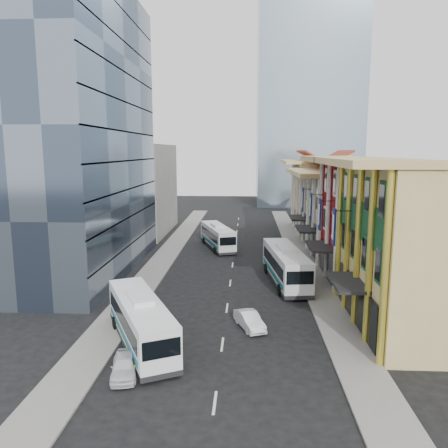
# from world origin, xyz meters

# --- Properties ---
(ground) EXTENTS (200.00, 200.00, 0.00)m
(ground) POSITION_xyz_m (0.00, 0.00, 0.00)
(ground) COLOR black
(ground) RESTS_ON ground
(sidewalk_right) EXTENTS (3.00, 90.00, 0.15)m
(sidewalk_right) POSITION_xyz_m (8.50, 22.00, 0.07)
(sidewalk_right) COLOR slate
(sidewalk_right) RESTS_ON ground
(sidewalk_left) EXTENTS (3.00, 90.00, 0.15)m
(sidewalk_left) POSITION_xyz_m (-8.50, 22.00, 0.07)
(sidewalk_left) COLOR slate
(sidewalk_left) RESTS_ON ground
(shophouse_tan) EXTENTS (8.00, 14.00, 12.00)m
(shophouse_tan) POSITION_xyz_m (14.00, 5.00, 6.00)
(shophouse_tan) COLOR tan
(shophouse_tan) RESTS_ON ground
(shophouse_red) EXTENTS (8.00, 10.00, 12.00)m
(shophouse_red) POSITION_xyz_m (14.00, 17.00, 6.00)
(shophouse_red) COLOR maroon
(shophouse_red) RESTS_ON ground
(shophouse_cream_near) EXTENTS (8.00, 9.00, 10.00)m
(shophouse_cream_near) POSITION_xyz_m (14.00, 26.50, 5.00)
(shophouse_cream_near) COLOR silver
(shophouse_cream_near) RESTS_ON ground
(shophouse_cream_mid) EXTENTS (8.00, 9.00, 10.00)m
(shophouse_cream_mid) POSITION_xyz_m (14.00, 35.50, 5.00)
(shophouse_cream_mid) COLOR silver
(shophouse_cream_mid) RESTS_ON ground
(shophouse_cream_far) EXTENTS (8.00, 12.00, 11.00)m
(shophouse_cream_far) POSITION_xyz_m (14.00, 46.00, 5.50)
(shophouse_cream_far) COLOR silver
(shophouse_cream_far) RESTS_ON ground
(office_tower) EXTENTS (12.00, 26.00, 30.00)m
(office_tower) POSITION_xyz_m (-17.00, 19.00, 15.00)
(office_tower) COLOR #364356
(office_tower) RESTS_ON ground
(office_block_far) EXTENTS (10.00, 18.00, 14.00)m
(office_block_far) POSITION_xyz_m (-16.00, 42.00, 7.00)
(office_block_far) COLOR gray
(office_block_far) RESTS_ON ground
(bus_left_near) EXTENTS (7.12, 11.00, 3.52)m
(bus_left_near) POSITION_xyz_m (-5.50, 0.67, 1.76)
(bus_left_near) COLOR white
(bus_left_near) RESTS_ON ground
(bus_left_far) EXTENTS (5.58, 10.62, 3.33)m
(bus_left_far) POSITION_xyz_m (-2.33, 30.87, 1.66)
(bus_left_far) COLOR silver
(bus_left_far) RESTS_ON ground
(bus_right) EXTENTS (4.20, 12.01, 3.77)m
(bus_right) POSITION_xyz_m (5.50, 15.42, 1.89)
(bus_right) COLOR silver
(bus_right) RESTS_ON ground
(sedan_left) EXTENTS (2.17, 3.86, 1.24)m
(sedan_left) POSITION_xyz_m (-5.50, -3.47, 0.62)
(sedan_left) COLOR silver
(sedan_left) RESTS_ON ground
(sedan_right) EXTENTS (2.56, 3.90, 1.22)m
(sedan_right) POSITION_xyz_m (1.86, 3.85, 0.61)
(sedan_right) COLOR white
(sedan_right) RESTS_ON ground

